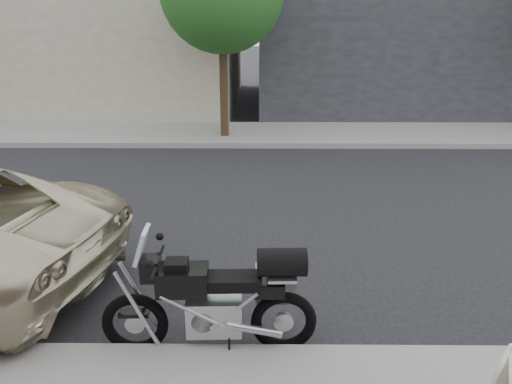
% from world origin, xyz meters
% --- Properties ---
extents(ground, '(120.00, 120.00, 0.00)m').
position_xyz_m(ground, '(0.00, 0.00, 0.00)').
color(ground, black).
rests_on(ground, ground).
extents(far_sidewalk, '(44.00, 3.00, 0.15)m').
position_xyz_m(far_sidewalk, '(0.00, -6.50, 0.07)').
color(far_sidewalk, gray).
rests_on(far_sidewalk, ground).
extents(far_building_dark, '(16.00, 11.00, 7.00)m').
position_xyz_m(far_building_dark, '(-7.00, -13.50, 3.50)').
color(far_building_dark, '#26262B').
rests_on(far_building_dark, ground).
extents(far_building_cream, '(14.00, 11.00, 8.00)m').
position_xyz_m(far_building_cream, '(9.00, -13.50, 4.00)').
color(far_building_cream, '#A09480').
rests_on(far_building_cream, ground).
extents(motorcycle, '(2.28, 0.78, 1.44)m').
position_xyz_m(motorcycle, '(1.33, 3.87, 0.62)').
color(motorcycle, black).
rests_on(motorcycle, ground).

